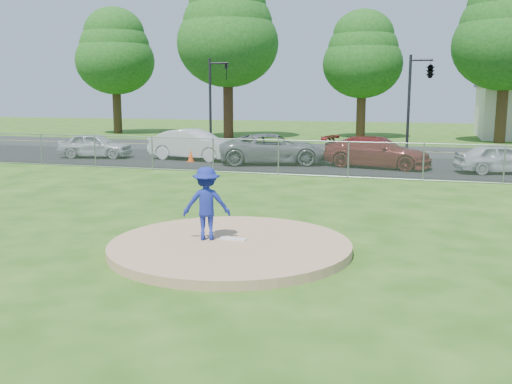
# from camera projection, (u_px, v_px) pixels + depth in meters

# --- Properties ---
(ground) EXTENTS (120.00, 120.00, 0.00)m
(ground) POSITION_uv_depth(u_px,v_px,m) (315.00, 184.00, 22.18)
(ground) COLOR #234C10
(ground) RESTS_ON ground
(pitchers_mound) EXTENTS (5.40, 5.40, 0.20)m
(pitchers_mound) POSITION_uv_depth(u_px,v_px,m) (230.00, 246.00, 12.73)
(pitchers_mound) COLOR tan
(pitchers_mound) RESTS_ON ground
(pitching_rubber) EXTENTS (0.60, 0.15, 0.04)m
(pitching_rubber) POSITION_uv_depth(u_px,v_px,m) (233.00, 239.00, 12.90)
(pitching_rubber) COLOR white
(pitching_rubber) RESTS_ON pitchers_mound
(chain_link_fence) EXTENTS (40.00, 0.06, 1.50)m
(chain_link_fence) POSITION_uv_depth(u_px,v_px,m) (324.00, 159.00, 23.94)
(chain_link_fence) COLOR gray
(chain_link_fence) RESTS_ON ground
(parking_lot) EXTENTS (50.00, 8.00, 0.01)m
(parking_lot) POSITION_uv_depth(u_px,v_px,m) (340.00, 164.00, 28.31)
(parking_lot) COLOR black
(parking_lot) RESTS_ON ground
(street) EXTENTS (60.00, 7.00, 0.01)m
(street) POSITION_uv_depth(u_px,v_px,m) (358.00, 150.00, 35.39)
(street) COLOR #242426
(street) RESTS_ON ground
(tree_far_left) EXTENTS (6.72, 6.72, 10.74)m
(tree_far_left) POSITION_uv_depth(u_px,v_px,m) (115.00, 51.00, 48.92)
(tree_far_left) COLOR #332312
(tree_far_left) RESTS_ON ground
(tree_left) EXTENTS (7.84, 7.84, 12.53)m
(tree_left) POSITION_uv_depth(u_px,v_px,m) (228.00, 30.00, 43.71)
(tree_left) COLOR #361E13
(tree_left) RESTS_ON ground
(tree_center) EXTENTS (6.16, 6.16, 9.84)m
(tree_center) POSITION_uv_depth(u_px,v_px,m) (363.00, 54.00, 44.01)
(tree_center) COLOR #3C2515
(tree_center) RESTS_ON ground
(tree_right) EXTENTS (7.28, 7.28, 11.63)m
(tree_right) POSITION_uv_depth(u_px,v_px,m) (507.00, 32.00, 39.08)
(tree_right) COLOR #382514
(tree_right) RESTS_ON ground
(traffic_signal_left) EXTENTS (1.28, 0.20, 5.60)m
(traffic_signal_left) POSITION_uv_depth(u_px,v_px,m) (214.00, 95.00, 35.42)
(traffic_signal_left) COLOR black
(traffic_signal_left) RESTS_ON ground
(traffic_signal_center) EXTENTS (1.42, 2.48, 5.60)m
(traffic_signal_center) POSITION_uv_depth(u_px,v_px,m) (428.00, 73.00, 31.59)
(traffic_signal_center) COLOR black
(traffic_signal_center) RESTS_ON ground
(pitcher) EXTENTS (1.21, 0.92, 1.65)m
(pitcher) POSITION_uv_depth(u_px,v_px,m) (207.00, 203.00, 12.82)
(pitcher) COLOR navy
(pitcher) RESTS_ON pitchers_mound
(traffic_cone) EXTENTS (0.32, 0.32, 0.62)m
(traffic_cone) POSITION_uv_depth(u_px,v_px,m) (191.00, 156.00, 29.21)
(traffic_cone) COLOR #F94D0D
(traffic_cone) RESTS_ON parking_lot
(parked_car_silver) EXTENTS (4.13, 2.20, 1.34)m
(parked_car_silver) POSITION_uv_depth(u_px,v_px,m) (95.00, 145.00, 31.03)
(parked_car_silver) COLOR #B6B6BB
(parked_car_silver) RESTS_ON parking_lot
(parked_car_white) EXTENTS (5.00, 2.35, 1.59)m
(parked_car_white) POSITION_uv_depth(u_px,v_px,m) (194.00, 145.00, 30.02)
(parked_car_white) COLOR silver
(parked_car_white) RESTS_ON parking_lot
(parked_car_gray) EXTENTS (5.84, 3.88, 1.49)m
(parked_car_gray) POSITION_uv_depth(u_px,v_px,m) (274.00, 149.00, 28.26)
(parked_car_gray) COLOR slate
(parked_car_gray) RESTS_ON parking_lot
(parked_car_darkred) EXTENTS (5.36, 2.99, 1.47)m
(parked_car_darkred) POSITION_uv_depth(u_px,v_px,m) (377.00, 152.00, 26.90)
(parked_car_darkred) COLOR maroon
(parked_car_darkred) RESTS_ON parking_lot
(parked_car_pearl) EXTENTS (4.05, 2.53, 1.29)m
(parked_car_pearl) POSITION_uv_depth(u_px,v_px,m) (500.00, 159.00, 24.96)
(parked_car_pearl) COLOR silver
(parked_car_pearl) RESTS_ON parking_lot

